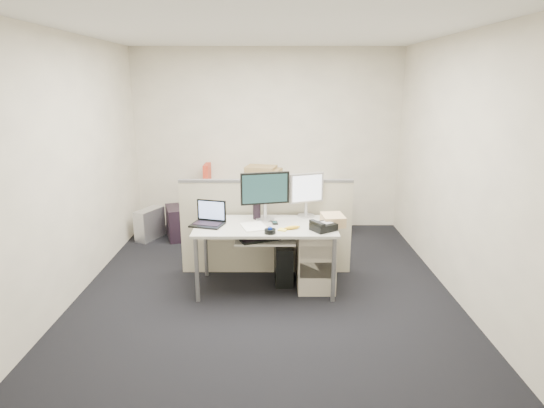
{
  "coord_description": "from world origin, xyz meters",
  "views": [
    {
      "loc": [
        0.07,
        -4.63,
        2.22
      ],
      "look_at": [
        0.07,
        0.15,
        0.92
      ],
      "focal_mm": 30.0,
      "sensor_mm": 36.0,
      "label": 1
    }
  ],
  "objects_px": {
    "desk": "(266,231)",
    "laptop": "(207,214)",
    "monitor_main": "(265,196)",
    "desk_phone": "(323,227)"
  },
  "relations": [
    {
      "from": "desk",
      "to": "laptop",
      "type": "bearing_deg",
      "value": -178.15
    },
    {
      "from": "desk",
      "to": "monitor_main",
      "type": "distance_m",
      "value": 0.38
    },
    {
      "from": "monitor_main",
      "to": "laptop",
      "type": "xyz_separation_m",
      "value": [
        -0.61,
        -0.2,
        -0.14
      ]
    },
    {
      "from": "monitor_main",
      "to": "laptop",
      "type": "bearing_deg",
      "value": -175.31
    },
    {
      "from": "desk",
      "to": "monitor_main",
      "type": "xyz_separation_m",
      "value": [
        -0.01,
        0.18,
        0.33
      ]
    },
    {
      "from": "desk",
      "to": "laptop",
      "type": "distance_m",
      "value": 0.65
    },
    {
      "from": "monitor_main",
      "to": "laptop",
      "type": "distance_m",
      "value": 0.66
    },
    {
      "from": "laptop",
      "to": "desk",
      "type": "bearing_deg",
      "value": 17.68
    },
    {
      "from": "monitor_main",
      "to": "desk_phone",
      "type": "relative_size",
      "value": 2.31
    },
    {
      "from": "desk",
      "to": "desk_phone",
      "type": "distance_m",
      "value": 0.63
    }
  ]
}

